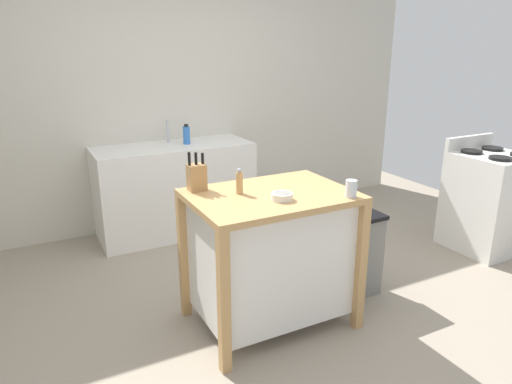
{
  "coord_description": "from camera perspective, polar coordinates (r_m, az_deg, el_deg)",
  "views": [
    {
      "loc": [
        -1.46,
        -2.53,
        1.81
      ],
      "look_at": [
        -0.1,
        0.09,
        0.87
      ],
      "focal_mm": 32.59,
      "sensor_mm": 36.0,
      "label": 1
    }
  ],
  "objects": [
    {
      "name": "drinking_cup",
      "position": [
        2.88,
        11.59,
        0.4
      ],
      "size": [
        0.07,
        0.07,
        0.11
      ],
      "color": "silver",
      "rests_on": "kitchen_island"
    },
    {
      "name": "sink_faucet",
      "position": [
        4.64,
        -10.78,
        7.29
      ],
      "size": [
        0.02,
        0.02,
        0.22
      ],
      "color": "#B7BCC1",
      "rests_on": "sink_counter"
    },
    {
      "name": "bottle_spray_cleaner",
      "position": [
        4.55,
        -8.53,
        6.95
      ],
      "size": [
        0.07,
        0.07,
        0.19
      ],
      "color": "blue",
      "rests_on": "sink_counter"
    },
    {
      "name": "ground_plane",
      "position": [
        3.43,
        2.2,
        -14.06
      ],
      "size": [
        6.58,
        6.58,
        0.0
      ],
      "primitive_type": "plane",
      "color": "gray",
      "rests_on": "ground"
    },
    {
      "name": "wall_back",
      "position": [
        4.84,
        -9.98,
        11.44
      ],
      "size": [
        5.58,
        0.1,
        2.6
      ],
      "primitive_type": "cube",
      "color": "beige",
      "rests_on": "ground"
    },
    {
      "name": "knife_block",
      "position": [
        2.97,
        -7.29,
        1.87
      ],
      "size": [
        0.11,
        0.09,
        0.25
      ],
      "color": "#AD7F4C",
      "rests_on": "kitchen_island"
    },
    {
      "name": "kitchen_island",
      "position": [
        3.06,
        1.74,
        -7.34
      ],
      "size": [
        1.02,
        0.73,
        0.92
      ],
      "color": "tan",
      "rests_on": "ground"
    },
    {
      "name": "sink_counter",
      "position": [
        4.64,
        -9.88,
        0.34
      ],
      "size": [
        1.5,
        0.6,
        0.88
      ],
      "color": "white",
      "rests_on": "ground"
    },
    {
      "name": "trash_bin",
      "position": [
        3.57,
        12.0,
        -7.37
      ],
      "size": [
        0.36,
        0.28,
        0.63
      ],
      "color": "slate",
      "rests_on": "ground"
    },
    {
      "name": "stove",
      "position": [
        4.7,
        26.6,
        -1.01
      ],
      "size": [
        0.6,
        0.6,
        1.0
      ],
      "color": "white",
      "rests_on": "ground"
    },
    {
      "name": "pepper_grinder",
      "position": [
        2.88,
        -2.04,
        1.26
      ],
      "size": [
        0.04,
        0.04,
        0.16
      ],
      "color": "tan",
      "rests_on": "kitchen_island"
    },
    {
      "name": "bowl_stoneware_deep",
      "position": [
        2.78,
        3.2,
        -0.52
      ],
      "size": [
        0.13,
        0.13,
        0.04
      ],
      "color": "silver",
      "rests_on": "kitchen_island"
    }
  ]
}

